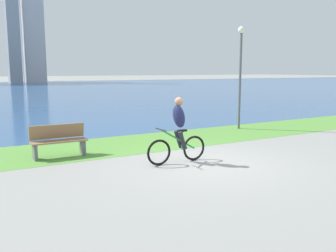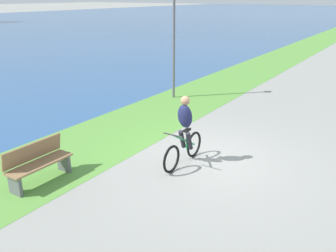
{
  "view_description": "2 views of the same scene",
  "coord_description": "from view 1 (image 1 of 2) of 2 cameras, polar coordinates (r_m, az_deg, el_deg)",
  "views": [
    {
      "loc": [
        -5.29,
        -7.49,
        2.38
      ],
      "look_at": [
        -0.44,
        1.02,
        0.87
      ],
      "focal_mm": 38.69,
      "sensor_mm": 36.0,
      "label": 1
    },
    {
      "loc": [
        -7.55,
        -3.79,
        3.92
      ],
      "look_at": [
        -0.75,
        0.67,
        0.99
      ],
      "focal_mm": 39.11,
      "sensor_mm": 36.0,
      "label": 2
    }
  ],
  "objects": [
    {
      "name": "ground_plane",
      "position": [
        9.47,
        5.38,
        -5.85
      ],
      "size": [
        300.0,
        300.0,
        0.0
      ],
      "primitive_type": "plane",
      "color": "gray"
    },
    {
      "name": "grass_strip_bayside",
      "position": [
        12.16,
        -3.3,
        -2.54
      ],
      "size": [
        120.0,
        2.99,
        0.01
      ],
      "primitive_type": "cube",
      "color": "#59933D",
      "rests_on": "ground"
    },
    {
      "name": "bay_water_surface",
      "position": [
        47.92,
        -23.43,
        5.2
      ],
      "size": [
        300.0,
        70.78,
        0.0
      ],
      "primitive_type": "cube",
      "color": "#2D568C",
      "rests_on": "ground"
    },
    {
      "name": "cyclist_lead",
      "position": [
        9.32,
        1.62,
        -0.76
      ],
      "size": [
        1.73,
        0.52,
        1.71
      ],
      "color": "black",
      "rests_on": "ground"
    },
    {
      "name": "bench_near_path",
      "position": [
        10.47,
        -16.85,
        -2.26
      ],
      "size": [
        1.5,
        0.47,
        0.9
      ],
      "color": "olive",
      "rests_on": "ground"
    },
    {
      "name": "lamppost_tall",
      "position": [
        15.04,
        11.35,
        9.69
      ],
      "size": [
        0.28,
        0.28,
        4.11
      ],
      "color": "#595960",
      "rests_on": "ground"
    }
  ]
}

